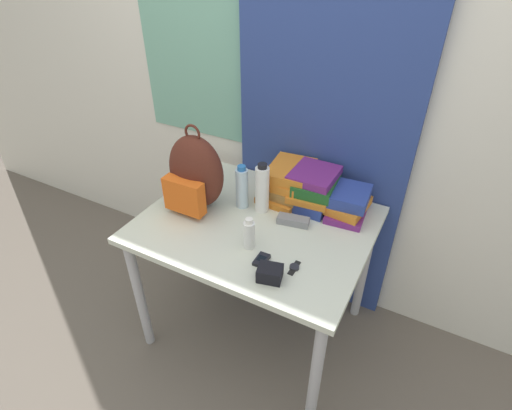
% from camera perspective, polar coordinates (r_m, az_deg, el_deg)
% --- Properties ---
extents(ground_plane, '(12.00, 12.00, 0.00)m').
position_cam_1_polar(ground_plane, '(2.25, -5.62, -24.36)').
color(ground_plane, '#665B51').
extents(wall_back, '(6.00, 0.06, 2.50)m').
position_cam_1_polar(wall_back, '(2.09, 6.76, 15.90)').
color(wall_back, silver).
rests_on(wall_back, ground_plane).
extents(curtain_blue, '(0.91, 0.04, 2.50)m').
position_cam_1_polar(curtain_blue, '(2.00, 9.91, 14.70)').
color(curtain_blue, navy).
rests_on(curtain_blue, ground_plane).
extents(desk, '(1.07, 0.85, 0.77)m').
position_cam_1_polar(desk, '(1.97, -0.00, -4.69)').
color(desk, beige).
rests_on(desk, ground_plane).
extents(backpack, '(0.29, 0.23, 0.43)m').
position_cam_1_polar(backpack, '(1.95, -8.70, 4.39)').
color(backpack, '#512319').
rests_on(backpack, desk).
extents(book_stack_left, '(0.24, 0.31, 0.18)m').
position_cam_1_polar(book_stack_left, '(2.05, 4.49, 3.36)').
color(book_stack_left, orange).
rests_on(book_stack_left, desk).
extents(book_stack_center, '(0.23, 0.29, 0.18)m').
position_cam_1_polar(book_stack_center, '(2.01, 8.42, 2.42)').
color(book_stack_center, navy).
rests_on(book_stack_center, desk).
extents(book_stack_right, '(0.20, 0.27, 0.13)m').
position_cam_1_polar(book_stack_right, '(1.97, 13.03, 0.31)').
color(book_stack_right, '#6B2370').
rests_on(book_stack_right, desk).
extents(water_bottle, '(0.06, 0.06, 0.23)m').
position_cam_1_polar(water_bottle, '(1.96, -2.02, 2.50)').
color(water_bottle, silver).
rests_on(water_bottle, desk).
extents(sports_bottle, '(0.07, 0.07, 0.26)m').
position_cam_1_polar(sports_bottle, '(1.92, 0.89, 2.33)').
color(sports_bottle, white).
rests_on(sports_bottle, desk).
extents(sunscreen_bottle, '(0.05, 0.05, 0.15)m').
position_cam_1_polar(sunscreen_bottle, '(1.72, -0.98, -4.19)').
color(sunscreen_bottle, white).
rests_on(sunscreen_bottle, desk).
extents(cell_phone, '(0.05, 0.08, 0.02)m').
position_cam_1_polar(cell_phone, '(1.69, 0.79, -7.85)').
color(cell_phone, black).
rests_on(cell_phone, desk).
extents(sunglasses_case, '(0.16, 0.08, 0.04)m').
position_cam_1_polar(sunglasses_case, '(1.89, 5.34, -2.22)').
color(sunglasses_case, gray).
rests_on(sunglasses_case, desk).
extents(camera_pouch, '(0.11, 0.10, 0.06)m').
position_cam_1_polar(camera_pouch, '(1.61, 1.99, -9.71)').
color(camera_pouch, black).
rests_on(camera_pouch, desk).
extents(wristwatch, '(0.04, 0.09, 0.01)m').
position_cam_1_polar(wristwatch, '(1.67, 5.49, -8.87)').
color(wristwatch, black).
rests_on(wristwatch, desk).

